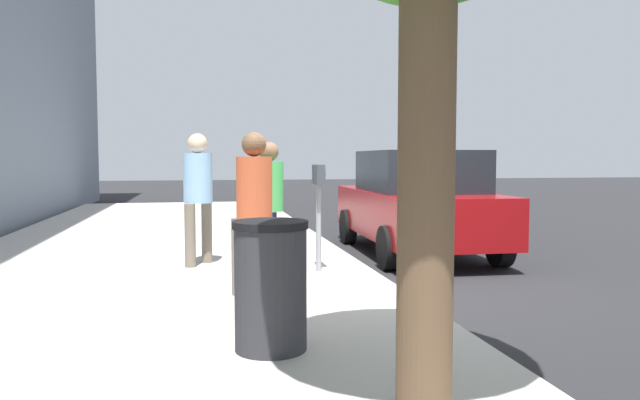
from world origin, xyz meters
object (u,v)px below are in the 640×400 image
at_px(parking_officer, 198,187).
at_px(parked_sedan_near, 416,202).
at_px(trash_bin, 271,285).
at_px(pedestrian_bystander, 254,200).
at_px(parking_meter, 319,195).
at_px(pedestrian_at_meter, 269,197).

distance_m(parking_officer, parked_sedan_near, 3.85).
relative_size(parked_sedan_near, trash_bin, 4.41).
bearing_deg(pedestrian_bystander, parking_meter, -9.17).
height_order(pedestrian_at_meter, pedestrian_bystander, pedestrian_bystander).
height_order(pedestrian_at_meter, parking_officer, parking_officer).
distance_m(parking_meter, trash_bin, 3.36).
bearing_deg(parked_sedan_near, parking_meter, 134.01).
relative_size(parking_meter, parked_sedan_near, 0.32).
height_order(parking_officer, parked_sedan_near, parking_officer).
bearing_deg(parking_meter, pedestrian_at_meter, 91.51).
distance_m(pedestrian_at_meter, trash_bin, 3.21).
relative_size(pedestrian_bystander, parking_officer, 0.97).
relative_size(pedestrian_at_meter, parking_officer, 0.93).
xyz_separation_m(pedestrian_at_meter, trash_bin, (-3.16, 0.34, -0.49)).
distance_m(parking_meter, parked_sedan_near, 2.92).
bearing_deg(trash_bin, parking_officer, 8.02).
xyz_separation_m(parking_meter, parking_officer, (0.82, 1.56, 0.08)).
height_order(pedestrian_bystander, parking_officer, parking_officer).
relative_size(pedestrian_at_meter, trash_bin, 1.69).
bearing_deg(parking_meter, trash_bin, 162.61).
relative_size(pedestrian_bystander, trash_bin, 1.76).
bearing_deg(pedestrian_at_meter, parked_sedan_near, 50.35).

